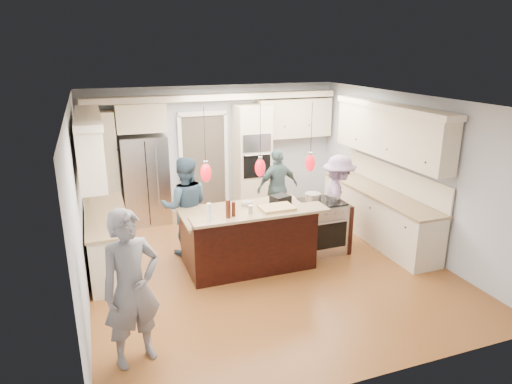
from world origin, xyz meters
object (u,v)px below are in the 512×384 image
at_px(refrigerator, 145,180).
at_px(person_far_left, 185,206).
at_px(person_bar_end, 132,289).
at_px(island_range, 322,226).
at_px(kitchen_island, 248,237).

bearing_deg(refrigerator, person_far_left, -75.89).
distance_m(refrigerator, person_far_left, 1.85).
bearing_deg(person_bar_end, island_range, 11.75).
relative_size(person_bar_end, person_far_left, 1.07).
height_order(person_bar_end, person_far_left, person_bar_end).
distance_m(island_range, person_bar_end, 3.95).
relative_size(refrigerator, kitchen_island, 0.86).
relative_size(kitchen_island, person_far_left, 1.22).
bearing_deg(person_bar_end, person_far_left, 48.66).
relative_size(refrigerator, island_range, 1.96).
relative_size(kitchen_island, island_range, 2.28).
bearing_deg(person_bar_end, refrigerator, 63.10).
height_order(kitchen_island, person_bar_end, person_bar_end).
relative_size(island_range, person_far_left, 0.53).
xyz_separation_m(kitchen_island, island_range, (1.41, 0.08, -0.03)).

